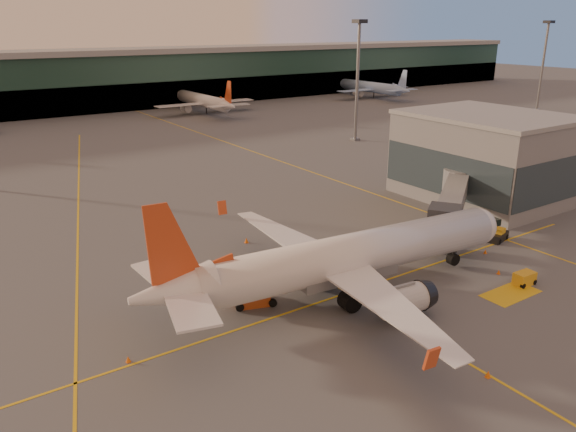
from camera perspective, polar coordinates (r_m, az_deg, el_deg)
ground at (r=49.07m, az=5.32°, el=-11.45°), size 600.00×600.00×0.00m
taxi_markings at (r=83.14m, az=-18.68°, el=0.61°), size 100.12×173.00×0.01m
terminal at (r=176.96m, az=-25.79°, el=11.96°), size 400.00×20.00×17.60m
gate_building at (r=87.58m, az=19.46°, el=5.71°), size 18.40×22.40×12.60m
mast_east_near at (r=125.61m, az=7.10°, el=14.32°), size 2.40×2.40×25.60m
mast_east_far at (r=185.82m, az=24.54°, el=14.29°), size 2.40×2.40×25.60m
main_airplane at (r=53.01m, az=5.64°, el=-4.35°), size 39.52×35.69×11.92m
jet_bridge at (r=73.27m, az=16.48°, el=1.75°), size 19.12×14.57×5.89m
catering_truck at (r=52.06m, az=-3.73°, el=-6.78°), size 5.40×3.60×3.86m
gpu_cart at (r=61.14m, az=22.90°, el=-5.88°), size 2.29×1.43×1.30m
pushback_tug at (r=72.05m, az=20.51°, el=-1.85°), size 3.40×2.37×1.59m
cone_nose at (r=67.68m, az=19.41°, el=-3.43°), size 0.38×0.38×0.48m
cone_tail at (r=46.34m, az=-15.93°, el=-13.82°), size 0.40×0.40×0.51m
cone_wing_right at (r=45.49m, az=19.67°, el=-14.89°), size 0.43×0.43×0.55m
cone_wing_left at (r=67.06m, az=-4.25°, el=-2.48°), size 0.50×0.50×0.64m
cone_fwd at (r=62.76m, az=20.62°, el=-5.35°), size 0.38×0.38×0.48m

